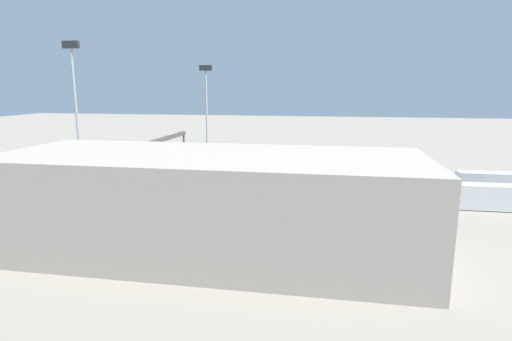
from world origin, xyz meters
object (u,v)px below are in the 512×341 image
train_on_track_4 (362,191)px  light_mast_1 (75,98)px  train_on_track_1 (199,167)px  train_on_track_2 (316,177)px  train_on_track_3 (196,177)px  train_on_track_0 (146,161)px  light_mast_0 (206,102)px  maintenance_shed (210,203)px  signal_gantry (163,144)px

train_on_track_4 → light_mast_1: size_ratio=1.81×
train_on_track_1 → train_on_track_2: 25.19m
train_on_track_4 → light_mast_1: bearing=3.0°
train_on_track_3 → train_on_track_0: bearing=-41.7°
train_on_track_1 → train_on_track_3: 10.37m
train_on_track_4 → light_mast_0: bearing=-35.7°
train_on_track_0 → train_on_track_2: 40.05m
train_on_track_2 → train_on_track_3: size_ratio=1.44×
light_mast_0 → train_on_track_1: bearing=94.3°
train_on_track_2 → maintenance_shed: size_ratio=2.03×
train_on_track_2 → light_mast_1: 44.72m
train_on_track_0 → light_mast_0: bearing=-164.7°
train_on_track_1 → light_mast_1: 27.72m
train_on_track_0 → signal_gantry: (-8.39, 10.00, 5.41)m
signal_gantry → maintenance_shed: (-19.70, 33.45, -1.79)m
signal_gantry → light_mast_0: bearing=-110.3°
train_on_track_4 → train_on_track_3: train_on_track_3 is taller
train_on_track_4 → train_on_track_2: size_ratio=0.49×
train_on_track_2 → train_on_track_3: bearing=12.8°
train_on_track_4 → light_mast_1: 50.26m
train_on_track_1 → light_mast_0: size_ratio=2.02×
train_on_track_2 → maintenance_shed: bearing=72.3°
train_on_track_4 → maintenance_shed: (18.34, 23.45, 3.62)m
train_on_track_3 → light_mast_0: size_ratio=2.84×
train_on_track_3 → signal_gantry: (8.43, -5.00, 5.33)m
light_mast_0 → train_on_track_4: bearing=144.3°
train_on_track_0 → light_mast_1: size_ratio=1.81×
train_on_track_0 → train_on_track_3: 22.54m
train_on_track_0 → train_on_track_4: (-46.44, 20.00, 0.01)m
train_on_track_4 → train_on_track_2: bearing=-52.6°
train_on_track_1 → train_on_track_0: same height
train_on_track_0 → signal_gantry: size_ratio=1.89×
light_mast_1 → light_mast_0: bearing=-119.8°
train_on_track_0 → train_on_track_2: bearing=165.5°
train_on_track_1 → signal_gantry: size_ratio=1.89×
train_on_track_1 → light_mast_1: bearing=48.2°
train_on_track_0 → train_on_track_3: train_on_track_3 is taller
train_on_track_3 → light_mast_0: 23.08m
light_mast_0 → signal_gantry: bearing=69.7°
light_mast_1 → maintenance_shed: size_ratio=0.55×
train_on_track_4 → train_on_track_3: size_ratio=0.71×
train_on_track_2 → maintenance_shed: maintenance_shed is taller
light_mast_0 → light_mast_1: 30.23m
train_on_track_0 → train_on_track_4: size_ratio=1.00×
light_mast_0 → signal_gantry: size_ratio=0.93×
maintenance_shed → light_mast_0: bearing=-72.7°
train_on_track_4 → train_on_track_2: (7.66, -10.00, 0.00)m
train_on_track_1 → train_on_track_4: bearing=155.1°
train_on_track_3 → signal_gantry: size_ratio=2.66×
train_on_track_4 → maintenance_shed: maintenance_shed is taller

